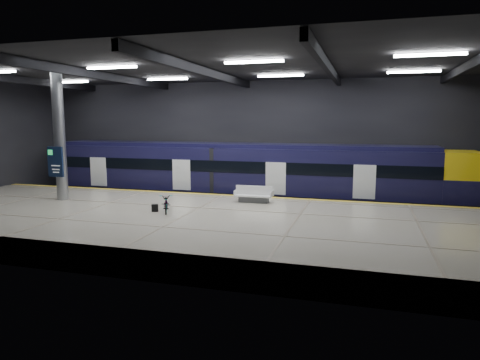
% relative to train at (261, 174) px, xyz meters
% --- Properties ---
extents(ground, '(30.00, 30.00, 0.00)m').
position_rel_train_xyz_m(ground, '(-1.57, -5.50, -2.06)').
color(ground, black).
rests_on(ground, ground).
extents(room_shell, '(30.10, 16.10, 8.05)m').
position_rel_train_xyz_m(room_shell, '(-1.57, -5.49, 3.66)').
color(room_shell, black).
rests_on(room_shell, ground).
extents(platform, '(30.00, 11.00, 1.10)m').
position_rel_train_xyz_m(platform, '(-1.57, -8.00, -1.51)').
color(platform, '#B3AB97').
rests_on(platform, ground).
extents(safety_strip, '(30.00, 0.40, 0.01)m').
position_rel_train_xyz_m(safety_strip, '(-1.57, -2.75, -0.95)').
color(safety_strip, gold).
rests_on(safety_strip, platform).
extents(rails, '(30.00, 1.52, 0.16)m').
position_rel_train_xyz_m(rails, '(-1.57, 0.00, -1.98)').
color(rails, gray).
rests_on(rails, ground).
extents(train, '(29.40, 2.84, 3.79)m').
position_rel_train_xyz_m(train, '(0.00, 0.00, 0.00)').
color(train, black).
rests_on(train, ground).
extents(bench, '(2.01, 0.85, 0.88)m').
position_rel_train_xyz_m(bench, '(0.65, -4.37, -0.65)').
color(bench, '#595B60').
rests_on(bench, platform).
extents(bicycle, '(1.25, 1.78, 0.89)m').
position_rel_train_xyz_m(bicycle, '(-2.66, -7.93, -0.52)').
color(bicycle, '#99999E').
rests_on(bicycle, platform).
extents(pannier_bag, '(0.34, 0.27, 0.35)m').
position_rel_train_xyz_m(pannier_bag, '(-3.26, -7.93, -0.78)').
color(pannier_bag, black).
rests_on(pannier_bag, platform).
extents(info_column, '(0.90, 0.78, 6.90)m').
position_rel_train_xyz_m(info_column, '(-9.57, -6.52, 2.40)').
color(info_column, '#9EA0A5').
rests_on(info_column, platform).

